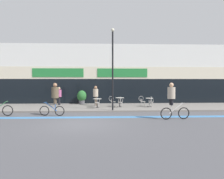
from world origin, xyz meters
TOP-DOWN VIEW (x-y plane):
  - ground_plane at (0.00, 0.00)m, footprint 120.00×120.00m
  - sidewalk_slab at (0.00, 7.25)m, footprint 40.00×5.50m
  - storefront_facade at (0.00, 11.97)m, footprint 40.00×4.06m
  - bike_lane_stripe at (0.00, 2.27)m, footprint 36.00×0.70m
  - bistro_table_0 at (0.73, 6.60)m, footprint 0.69×0.69m
  - bistro_table_1 at (2.64, 7.01)m, footprint 0.73×0.73m
  - bistro_table_2 at (5.18, 6.98)m, footprint 0.65×0.65m
  - cafe_chair_0_near at (0.73, 5.97)m, footprint 0.42×0.58m
  - cafe_chair_1_near at (2.64, 6.39)m, footprint 0.41×0.58m
  - cafe_chair_1_side at (2.01, 7.02)m, footprint 0.58×0.41m
  - cafe_chair_2_near at (5.17, 6.36)m, footprint 0.43×0.59m
  - cafe_chair_2_side at (4.55, 6.98)m, footprint 0.58×0.41m
  - planter_pot at (-0.81, 9.46)m, footprint 0.88×0.88m
  - lamp_post at (1.92, 4.75)m, footprint 0.26×0.26m
  - cyclist_0 at (5.30, 1.31)m, footprint 1.81×0.55m
  - cyclist_2 at (-1.99, 3.01)m, footprint 1.66×0.56m
  - pedestrian_near_end at (0.56, 8.04)m, footprint 0.49×0.49m
  - pedestrian_far_end at (-2.78, 8.63)m, footprint 0.47×0.47m

SIDE VIEW (x-z plane):
  - ground_plane at x=0.00m, z-range 0.00..0.00m
  - bike_lane_stripe at x=0.00m, z-range 0.00..0.01m
  - sidewalk_slab at x=0.00m, z-range 0.00..0.12m
  - bistro_table_0 at x=0.73m, z-range 0.27..0.99m
  - bistro_table_2 at x=5.18m, z-range 0.27..1.00m
  - cafe_chair_0_near at x=0.73m, z-range 0.19..1.09m
  - cafe_chair_1_near at x=2.64m, z-range 0.19..1.09m
  - cafe_chair_1_side at x=2.01m, z-range 0.19..1.09m
  - cafe_chair_2_near at x=5.17m, z-range 0.19..1.09m
  - cafe_chair_2_side at x=4.55m, z-range 0.19..1.09m
  - bistro_table_1 at x=2.64m, z-range 0.29..1.06m
  - planter_pot at x=-0.81m, z-range 0.17..1.46m
  - pedestrian_far_end at x=-2.78m, z-range 0.27..1.91m
  - pedestrian_near_end at x=0.56m, z-range 0.28..2.03m
  - cyclist_0 at x=5.30m, z-range 0.17..2.35m
  - cyclist_2 at x=-1.99m, z-range 0.21..2.37m
  - storefront_facade at x=0.00m, z-range -0.01..5.94m
  - lamp_post at x=1.92m, z-range 0.53..6.60m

